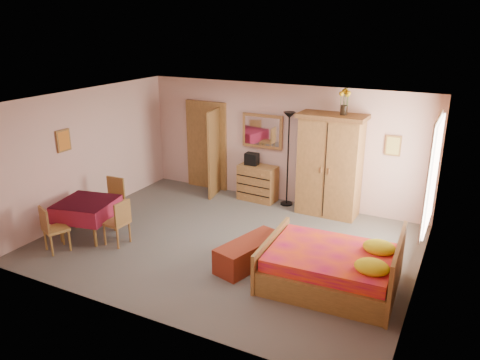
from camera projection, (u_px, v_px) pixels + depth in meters
The scene contains 23 objects.
floor at pixel (228, 243), 8.56m from camera, with size 6.50×6.50×0.00m, color slate.
ceiling at pixel (226, 101), 7.71m from camera, with size 6.50×6.50×0.00m, color brown.
wall_back at pixel (282, 144), 10.24m from camera, with size 6.50×0.10×2.60m, color #D6A69B.
wall_front at pixel (134, 230), 6.03m from camera, with size 6.50×0.10×2.60m, color #D6A69B.
wall_left at pixel (87, 153), 9.54m from camera, with size 0.10×5.00×2.60m, color #D6A69B.
wall_right at pixel (425, 208), 6.73m from camera, with size 0.10×5.00×2.60m, color #D6A69B.
doorway at pixel (207, 146), 11.12m from camera, with size 1.06×0.12×2.15m, color #9E6B35.
window at pixel (432, 175), 7.71m from camera, with size 0.08×1.40×1.95m, color white.
picture_left at pixel (63, 141), 8.89m from camera, with size 0.04×0.32×0.42m, color orange.
picture_back at pixel (393, 146), 9.12m from camera, with size 0.30×0.04×0.40m, color #D8BF59.
chest_of_drawers at pixel (258, 183), 10.50m from camera, with size 0.86×0.43×0.81m, color #A16B36.
wall_mirror at pixel (262, 131), 10.31m from camera, with size 0.96×0.05×0.76m, color white.
stereo at pixel (252, 159), 10.41m from camera, with size 0.29×0.21×0.27m, color black.
floor_lamp at pixel (288, 160), 10.03m from camera, with size 0.26×0.26×2.06m, color black.
wardrobe at pixel (330, 165), 9.55m from camera, with size 1.35×0.70×2.12m, color #A06B36.
sunflower_vase at pixel (344, 102), 9.04m from camera, with size 0.20×0.20×0.51m, color gold.
bed at pixel (331, 258), 7.08m from camera, with size 2.01×1.58×0.93m, color #C2124B.
bench at pixel (250, 253), 7.75m from camera, with size 0.48×1.29×0.43m, color maroon.
dining_table at pixel (88, 219), 8.74m from camera, with size 0.96×0.96×0.71m, color maroon.
chair_south at pixel (56, 228), 8.16m from camera, with size 0.38×0.38×0.85m, color #AE7F3B.
chair_north at pixel (111, 201), 9.33m from camera, with size 0.41×0.41×0.90m, color #A76F38.
chair_west at pixel (62, 210), 8.98m from camera, with size 0.38×0.38×0.83m, color olive.
chair_east at pixel (116, 222), 8.42m from camera, with size 0.39×0.39×0.85m, color #AB743A.
Camera 1 is at (3.72, -6.77, 3.87)m, focal length 35.00 mm.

